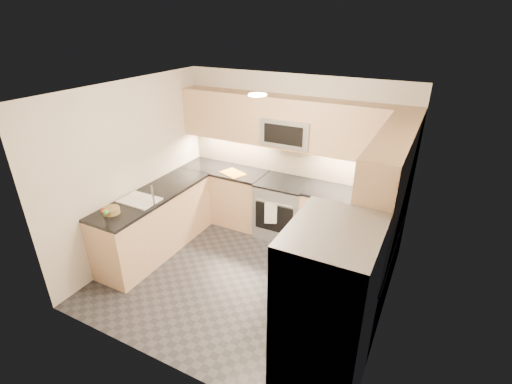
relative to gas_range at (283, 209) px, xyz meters
name	(u,v)px	position (x,y,z in m)	size (l,w,h in m)	color
floor	(244,277)	(0.00, -1.28, -0.46)	(3.60, 3.20, 0.00)	#242429
ceiling	(241,92)	(0.00, -1.28, 2.04)	(3.60, 3.20, 0.02)	beige
wall_back	(292,156)	(0.00, 0.32, 0.79)	(3.60, 0.02, 2.50)	beige
wall_front	(155,266)	(0.00, -2.88, 0.79)	(3.60, 0.02, 2.50)	beige
wall_left	(133,170)	(-1.80, -1.28, 0.79)	(0.02, 3.20, 2.50)	beige
wall_right	(396,231)	(1.80, -1.28, 0.79)	(0.02, 3.20, 2.50)	beige
base_cab_back_left	(225,195)	(-1.09, 0.02, -0.01)	(1.42, 0.60, 0.90)	tan
base_cab_back_right	(351,225)	(1.09, 0.02, -0.01)	(1.42, 0.60, 0.90)	tan
base_cab_right	(360,277)	(1.50, -1.12, -0.01)	(0.60, 1.70, 0.90)	tan
base_cab_peninsula	(156,223)	(-1.50, -1.28, -0.01)	(0.60, 2.00, 0.90)	tan
countertop_back_left	(224,170)	(-1.09, 0.02, 0.47)	(1.42, 0.63, 0.04)	black
countertop_back_right	(354,196)	(1.09, 0.02, 0.47)	(1.42, 0.63, 0.04)	black
countertop_right	(365,243)	(1.50, -1.12, 0.47)	(0.63, 1.70, 0.04)	black
countertop_peninsula	(152,195)	(-1.50, -1.28, 0.47)	(0.63, 2.00, 0.04)	black
upper_cab_back	(289,123)	(0.00, 0.15, 1.37)	(3.60, 0.35, 0.75)	tan
upper_cab_right	(391,167)	(1.62, -1.00, 1.37)	(0.35, 1.95, 0.75)	tan
backsplash_back	(292,159)	(0.00, 0.32, 0.74)	(3.60, 0.01, 0.51)	#C2AC8C
backsplash_right	(401,216)	(1.80, -0.82, 0.74)	(0.01, 2.30, 0.51)	#C2AC8C
gas_range	(283,209)	(0.00, 0.00, 0.00)	(0.76, 0.65, 0.91)	#989A9F
range_cooktop	(283,183)	(0.00, 0.00, 0.46)	(0.76, 0.65, 0.03)	black
oven_door_glass	(274,218)	(0.00, -0.33, -0.01)	(0.62, 0.02, 0.45)	black
oven_handle	(274,203)	(0.00, -0.35, 0.26)	(0.02, 0.02, 0.60)	#B2B5BA
microwave	(289,131)	(0.00, 0.12, 1.24)	(0.76, 0.40, 0.40)	#979B9F
microwave_door	(283,135)	(0.00, -0.08, 1.24)	(0.60, 0.01, 0.28)	black
refrigerator	(326,319)	(1.45, -2.43, 0.45)	(0.70, 0.90, 1.80)	#929499
fridge_handle_left	(278,313)	(1.08, -2.61, 0.49)	(0.02, 0.02, 1.20)	#B2B5BA
fridge_handle_right	(294,288)	(1.08, -2.25, 0.49)	(0.02, 0.02, 1.20)	#B2B5BA
sink_basin	(140,205)	(-1.50, -1.53, 0.42)	(0.52, 0.38, 0.16)	white
faucet	(153,196)	(-1.24, -1.53, 0.62)	(0.03, 0.03, 0.28)	silver
utensil_bowl	(392,197)	(1.60, 0.04, 0.55)	(0.24, 0.24, 0.14)	#62B74E
cutting_board	(233,173)	(-0.85, -0.09, 0.49)	(0.38, 0.27, 0.01)	orange
fruit_basket	(111,210)	(-1.57, -1.95, 0.52)	(0.21, 0.21, 0.08)	olive
fruit_apple	(103,210)	(-1.54, -2.10, 0.60)	(0.06, 0.06, 0.06)	#A21812
fruit_pear	(106,212)	(-1.48, -2.11, 0.60)	(0.07, 0.07, 0.07)	#56BD51
dish_towel_check	(271,213)	(-0.04, -0.37, 0.10)	(0.19, 0.02, 0.35)	silver
fruit_orange	(103,211)	(-1.53, -2.10, 0.60)	(0.06, 0.06, 0.06)	#EF5A1A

